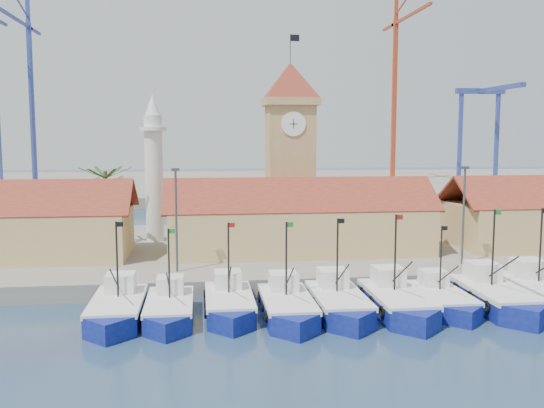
{
  "coord_description": "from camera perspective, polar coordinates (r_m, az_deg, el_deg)",
  "views": [
    {
      "loc": [
        -9.91,
        -40.42,
        13.38
      ],
      "look_at": [
        -2.95,
        18.0,
        6.62
      ],
      "focal_mm": 40.0,
      "sensor_mm": 36.0,
      "label": 1
    }
  ],
  "objects": [
    {
      "name": "boat_5",
      "position": [
        46.64,
        11.79,
        -9.22
      ],
      "size": [
        3.79,
        10.39,
        7.86
      ],
      "color": "navy",
      "rests_on": "ground"
    },
    {
      "name": "quay",
      "position": [
        66.39,
        1.92,
        -4.42
      ],
      "size": [
        140.0,
        32.0,
        1.5
      ],
      "primitive_type": "cube",
      "color": "gray",
      "rests_on": "ground"
    },
    {
      "name": "hall_center",
      "position": [
        61.94,
        2.49,
        -2.17
      ],
      "size": [
        27.04,
        10.13,
        7.61
      ],
      "color": "tan",
      "rests_on": "quay"
    },
    {
      "name": "clock_tower",
      "position": [
        67.17,
        1.7,
        5.34
      ],
      "size": [
        5.8,
        5.8,
        22.7
      ],
      "color": "tan",
      "rests_on": "quay"
    },
    {
      "name": "lamp_posts",
      "position": [
        53.89,
        4.4,
        -0.82
      ],
      "size": [
        80.7,
        0.25,
        9.03
      ],
      "color": "#3F3F44",
      "rests_on": "quay"
    },
    {
      "name": "ground",
      "position": [
        43.72,
        6.77,
        -11.31
      ],
      "size": [
        400.0,
        400.0,
        0.0
      ],
      "primitive_type": "plane",
      "color": "navy",
      "rests_on": "ground"
    },
    {
      "name": "boat_0",
      "position": [
        45.49,
        -14.4,
        -9.73
      ],
      "size": [
        3.64,
        9.98,
        7.55
      ],
      "color": "navy",
      "rests_on": "ground"
    },
    {
      "name": "boat_7",
      "position": [
        50.0,
        20.44,
        -8.4
      ],
      "size": [
        3.9,
        10.69,
        8.09
      ],
      "color": "navy",
      "rests_on": "ground"
    },
    {
      "name": "minaret",
      "position": [
        68.71,
        -11.06,
        3.39
      ],
      "size": [
        3.0,
        3.0,
        16.3
      ],
      "color": "silver",
      "rests_on": "quay"
    },
    {
      "name": "crane_blue_near",
      "position": [
        152.83,
        -21.87,
        10.93
      ],
      "size": [
        1.0,
        31.13,
        43.99
      ],
      "color": "#2F4091",
      "rests_on": "terminal"
    },
    {
      "name": "boat_4",
      "position": [
        45.78,
        6.38,
        -9.46
      ],
      "size": [
        3.66,
        10.03,
        7.59
      ],
      "color": "navy",
      "rests_on": "ground"
    },
    {
      "name": "boat_1",
      "position": [
        44.92,
        -9.65,
        -9.91
      ],
      "size": [
        3.37,
        9.23,
        6.98
      ],
      "color": "navy",
      "rests_on": "ground"
    },
    {
      "name": "palm_tree",
      "position": [
        67.56,
        -15.35,
        0.26
      ],
      "size": [
        5.6,
        5.03,
        8.39
      ],
      "color": "brown",
      "rests_on": "quay"
    },
    {
      "name": "boat_3",
      "position": [
        44.7,
        1.51,
        -9.84
      ],
      "size": [
        3.59,
        9.82,
        7.43
      ],
      "color": "navy",
      "rests_on": "ground"
    },
    {
      "name": "boat_6",
      "position": [
        48.61,
        15.86,
        -8.82
      ],
      "size": [
        3.27,
        8.96,
        6.78
      ],
      "color": "navy",
      "rests_on": "ground"
    },
    {
      "name": "terminal",
      "position": [
        151.26,
        -3.02,
        1.85
      ],
      "size": [
        240.0,
        80.0,
        2.0
      ],
      "primitive_type": "cube",
      "color": "gray",
      "rests_on": "ground"
    },
    {
      "name": "boat_2",
      "position": [
        45.61,
        -4.02,
        -9.54
      ],
      "size": [
        3.5,
        9.59,
        7.26
      ],
      "color": "navy",
      "rests_on": "ground"
    },
    {
      "name": "gantry",
      "position": [
        163.84,
        19.47,
        8.51
      ],
      "size": [
        13.0,
        22.0,
        23.2
      ],
      "color": "#2F4091",
      "rests_on": "terminal"
    },
    {
      "name": "crane_red_right",
      "position": [
        152.42,
        11.63,
        11.76
      ],
      "size": [
        1.0,
        32.49,
        46.13
      ],
      "color": "#AC381A",
      "rests_on": "terminal"
    }
  ]
}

